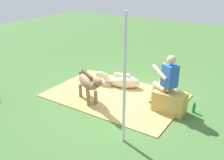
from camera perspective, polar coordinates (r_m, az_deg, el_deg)
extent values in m
plane|color=#426B33|center=(6.74, 2.18, -4.15)|extent=(24.00, 24.00, 0.00)
cube|color=tan|center=(6.86, 0.64, -3.47)|extent=(3.50, 2.31, 0.02)
cube|color=tan|center=(6.16, 12.73, -4.82)|extent=(0.76, 0.42, 0.51)
cylinder|color=#D8AD8C|center=(6.11, 10.64, -1.47)|extent=(0.42, 0.31, 0.14)
cylinder|color=#D8AD8C|center=(6.39, 9.32, -3.48)|extent=(0.11, 0.11, 0.51)
cube|color=black|center=(6.49, 9.19, -5.27)|extent=(0.24, 0.19, 0.06)
cylinder|color=#D8AD8C|center=(6.23, 12.08, -1.09)|extent=(0.42, 0.31, 0.14)
cylinder|color=#D8AD8C|center=(6.50, 10.72, -3.09)|extent=(0.11, 0.11, 0.51)
cube|color=black|center=(6.60, 10.58, -4.86)|extent=(0.24, 0.19, 0.06)
cube|color=#2659B2|center=(5.90, 12.83, 0.95)|extent=(0.40, 0.39, 0.52)
cylinder|color=#D8AD8C|center=(5.91, 10.57, 1.70)|extent=(0.48, 0.32, 0.26)
cylinder|color=#D8AD8C|center=(6.11, 12.92, 2.21)|extent=(0.48, 0.32, 0.26)
sphere|color=#D8AD8C|center=(5.77, 13.16, 4.44)|extent=(0.20, 0.20, 0.20)
ellipsoid|color=#8C6B4C|center=(6.41, -5.55, -0.34)|extent=(0.89, 0.70, 0.34)
cylinder|color=#8C6B4C|center=(6.36, -3.65, -4.02)|extent=(0.09, 0.09, 0.37)
cylinder|color=#8C6B4C|center=(6.30, -5.32, -4.38)|extent=(0.09, 0.09, 0.37)
cylinder|color=#8C6B4C|center=(6.83, -5.53, -2.10)|extent=(0.09, 0.09, 0.37)
cylinder|color=#8C6B4C|center=(6.77, -7.10, -2.42)|extent=(0.09, 0.09, 0.37)
cylinder|color=#8C6B4C|center=(5.95, -3.79, -1.16)|extent=(0.41, 0.34, 0.33)
ellipsoid|color=#8C6B4C|center=(5.73, -3.12, -0.36)|extent=(0.36, 0.30, 0.20)
cube|color=#4D3A2A|center=(6.34, -5.61, 1.23)|extent=(0.55, 0.35, 0.08)
cylinder|color=#4D3A2A|center=(6.84, -7.00, 0.66)|extent=(0.07, 0.07, 0.30)
ellipsoid|color=beige|center=(7.29, 2.88, -0.39)|extent=(0.96, 0.64, 0.36)
cube|color=beige|center=(7.47, -1.17, -0.86)|extent=(0.34, 0.31, 0.10)
cylinder|color=beige|center=(7.40, -1.33, 0.51)|extent=(0.33, 0.26, 0.30)
ellipsoid|color=beige|center=(7.42, -2.67, 1.22)|extent=(0.33, 0.24, 0.20)
cube|color=#F2EDC5|center=(7.23, 2.29, 1.13)|extent=(0.44, 0.21, 0.08)
cylinder|color=#268C3F|center=(6.35, 17.87, -6.01)|extent=(0.07, 0.07, 0.22)
cone|color=#268C3F|center=(6.28, 18.03, -4.87)|extent=(0.06, 0.06, 0.06)
cylinder|color=silver|center=(4.55, 2.81, -0.56)|extent=(0.06, 0.06, 2.51)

